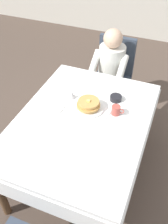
{
  "coord_description": "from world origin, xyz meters",
  "views": [
    {
      "loc": [
        0.6,
        -1.47,
        2.25
      ],
      "look_at": [
        0.0,
        0.05,
        0.79
      ],
      "focal_mm": 40.94,
      "sensor_mm": 36.0,
      "label": 1
    }
  ],
  "objects": [
    {
      "name": "bowl_butter",
      "position": [
        0.19,
        0.37,
        0.76
      ],
      "size": [
        0.11,
        0.11,
        0.04
      ],
      "primitive_type": "cylinder",
      "color": "black",
      "rests_on": "dining_table_main"
    },
    {
      "name": "fork_left_of_plate",
      "position": [
        -0.19,
        0.14,
        0.74
      ],
      "size": [
        0.02,
        0.18,
        0.0
      ],
      "primitive_type": "cube",
      "rotation": [
        0.0,
        0.0,
        1.55
      ],
      "color": "silver",
      "rests_on": "dining_table_main"
    },
    {
      "name": "diner_person",
      "position": [
        -0.05,
        1.01,
        0.67
      ],
      "size": [
        0.4,
        0.43,
        1.12
      ],
      "rotation": [
        0.0,
        0.0,
        3.14
      ],
      "color": "silver",
      "rests_on": "ground"
    },
    {
      "name": "breakfast_stack",
      "position": [
        0.0,
        0.16,
        0.79
      ],
      "size": [
        0.21,
        0.21,
        0.08
      ],
      "color": "tan",
      "rests_on": "plate_breakfast"
    },
    {
      "name": "spoon_near_edge",
      "position": [
        -0.03,
        -0.15,
        0.74
      ],
      "size": [
        0.15,
        0.05,
        0.0
      ],
      "primitive_type": "cube",
      "rotation": [
        0.0,
        0.0,
        0.28
      ],
      "color": "silver",
      "rests_on": "dining_table_main"
    },
    {
      "name": "syrup_pitcher",
      "position": [
        -0.2,
        0.25,
        0.78
      ],
      "size": [
        0.08,
        0.08,
        0.07
      ],
      "color": "silver",
      "rests_on": "dining_table_main"
    },
    {
      "name": "cup_coffee",
      "position": [
        0.25,
        0.18,
        0.78
      ],
      "size": [
        0.11,
        0.08,
        0.08
      ],
      "color": "#B24C42",
      "rests_on": "dining_table_main"
    },
    {
      "name": "napkin_folded",
      "position": [
        -0.29,
        0.05,
        0.74
      ],
      "size": [
        0.18,
        0.13,
        0.01
      ],
      "primitive_type": "cube",
      "rotation": [
        0.0,
        0.0,
        -0.04
      ],
      "color": "white",
      "rests_on": "dining_table_main"
    },
    {
      "name": "plate_breakfast",
      "position": [
        0.0,
        0.16,
        0.75
      ],
      "size": [
        0.28,
        0.28,
        0.02
      ],
      "primitive_type": "cylinder",
      "color": "white",
      "rests_on": "dining_table_main"
    },
    {
      "name": "chair_diner",
      "position": [
        -0.05,
        1.17,
        0.53
      ],
      "size": [
        0.44,
        0.45,
        0.93
      ],
      "rotation": [
        0.0,
        0.0,
        3.14
      ],
      "color": "#384251",
      "rests_on": "ground"
    },
    {
      "name": "dining_table_main",
      "position": [
        0.0,
        0.0,
        0.65
      ],
      "size": [
        1.12,
        1.52,
        0.74
      ],
      "color": "white",
      "rests_on": "ground"
    },
    {
      "name": "knife_right_of_plate",
      "position": [
        0.19,
        0.14,
        0.74
      ],
      "size": [
        0.04,
        0.2,
        0.0
      ],
      "primitive_type": "cube",
      "rotation": [
        0.0,
        0.0,
        1.46
      ],
      "color": "silver",
      "rests_on": "dining_table_main"
    },
    {
      "name": "ground_plane",
      "position": [
        0.0,
        0.0,
        0.0
      ],
      "size": [
        14.0,
        14.0,
        0.0
      ],
      "primitive_type": "plane",
      "color": "brown"
    }
  ]
}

